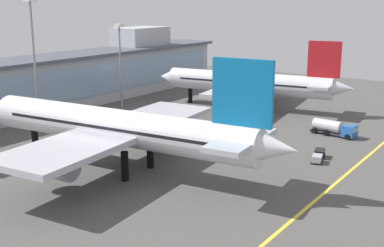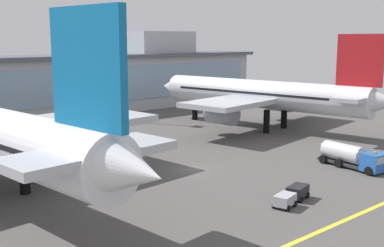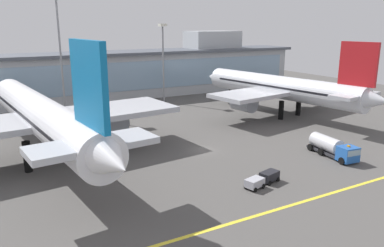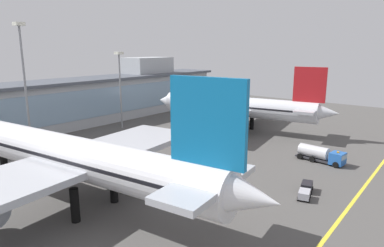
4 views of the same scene
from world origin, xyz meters
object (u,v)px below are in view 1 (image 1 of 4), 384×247
(airliner_near_right, at_px, (249,83))
(fuel_tanker_truck, at_px, (335,128))
(airliner_near_left, at_px, (119,128))
(apron_light_mast_far_east, at_px, (120,52))
(baggage_tug_near, at_px, (318,155))
(apron_light_mast_centre, at_px, (33,46))

(airliner_near_right, height_order, fuel_tanker_truck, airliner_near_right)
(airliner_near_left, bearing_deg, airliner_near_right, -89.55)
(apron_light_mast_far_east, bearing_deg, airliner_near_right, -57.90)
(baggage_tug_near, relative_size, apron_light_mast_centre, 0.22)
(fuel_tanker_truck, relative_size, apron_light_mast_far_east, 0.46)
(airliner_near_left, height_order, fuel_tanker_truck, airliner_near_left)
(airliner_near_left, relative_size, baggage_tug_near, 9.69)
(airliner_near_left, relative_size, apron_light_mast_centre, 2.15)
(fuel_tanker_truck, distance_m, baggage_tug_near, 16.77)
(airliner_near_left, xyz_separation_m, airliner_near_right, (51.25, 5.75, -0.58))
(airliner_near_right, distance_m, apron_light_mast_centre, 50.30)
(fuel_tanker_truck, xyz_separation_m, apron_light_mast_centre, (-30.04, 51.18, 15.34))
(airliner_near_left, xyz_separation_m, fuel_tanker_truck, (39.14, -20.12, -5.26))
(apron_light_mast_centre, distance_m, apron_light_mast_far_east, 25.86)
(fuel_tanker_truck, relative_size, apron_light_mast_centre, 0.35)
(airliner_near_right, bearing_deg, fuel_tanker_truck, 145.75)
(airliner_near_right, bearing_deg, apron_light_mast_far_east, 22.93)
(baggage_tug_near, distance_m, apron_light_mast_centre, 58.18)
(apron_light_mast_centre, bearing_deg, baggage_tug_near, -75.96)
(fuel_tanker_truck, xyz_separation_m, apron_light_mast_far_east, (-4.41, 52.19, 12.03))
(fuel_tanker_truck, relative_size, baggage_tug_near, 1.60)
(baggage_tug_near, height_order, apron_light_mast_centre, apron_light_mast_centre)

